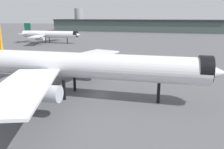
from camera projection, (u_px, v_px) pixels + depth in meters
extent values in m
plane|color=#56565B|center=(99.00, 95.00, 48.21)|extent=(900.00, 900.00, 0.00)
cylinder|color=white|center=(80.00, 65.00, 45.89)|extent=(50.98, 8.60, 5.21)
cone|color=white|center=(211.00, 72.00, 40.20)|extent=(6.06, 5.48, 5.10)
cylinder|color=black|center=(205.00, 70.00, 40.33)|extent=(2.69, 5.41, 5.26)
cube|color=white|center=(85.00, 56.00, 60.12)|extent=(16.03, 24.22, 0.42)
cylinder|color=#B7BAC1|center=(86.00, 65.00, 57.71)|extent=(7.28, 3.33, 2.86)
cube|color=white|center=(22.00, 87.00, 33.74)|extent=(13.46, 24.13, 0.42)
cylinder|color=#B7BAC1|center=(40.00, 93.00, 36.49)|extent=(7.28, 3.33, 2.86)
cube|color=white|center=(6.00, 54.00, 56.28)|extent=(5.17, 9.42, 0.31)
cylinder|color=black|center=(158.00, 93.00, 43.44)|extent=(0.62, 0.62, 4.17)
cylinder|color=black|center=(75.00, 82.00, 50.23)|extent=(0.62, 0.62, 4.17)
cylinder|color=black|center=(64.00, 90.00, 45.08)|extent=(0.62, 0.62, 4.17)
cylinder|color=white|center=(50.00, 34.00, 140.28)|extent=(37.09, 6.85, 4.24)
cone|color=white|center=(77.00, 35.00, 136.08)|extent=(4.95, 4.47, 4.15)
cone|color=white|center=(24.00, 34.00, 144.48)|extent=(5.78, 4.41, 4.03)
cylinder|color=black|center=(76.00, 34.00, 136.19)|extent=(2.21, 4.41, 4.28)
cube|color=white|center=(54.00, 34.00, 150.86)|extent=(11.70, 17.60, 0.34)
cylinder|color=#B7BAC1|center=(54.00, 36.00, 149.14)|extent=(5.32, 2.69, 2.33)
cube|color=white|center=(37.00, 36.00, 131.28)|extent=(9.72, 17.53, 0.34)
cylinder|color=#B7BAC1|center=(40.00, 38.00, 133.31)|extent=(5.32, 2.69, 2.33)
cube|color=#0F5138|center=(28.00, 28.00, 142.95)|extent=(4.44, 0.74, 6.78)
cube|color=white|center=(31.00, 33.00, 147.99)|extent=(3.78, 6.86, 0.25)
cube|color=white|center=(23.00, 34.00, 139.76)|extent=(3.78, 6.86, 0.25)
cylinder|color=black|center=(67.00, 41.00, 138.57)|extent=(0.51, 0.51, 3.39)
cylinder|color=black|center=(49.00, 40.00, 143.77)|extent=(0.51, 0.51, 3.39)
cylinder|color=black|center=(46.00, 41.00, 139.59)|extent=(0.51, 0.51, 3.39)
cube|color=#475651|center=(134.00, 26.00, 246.04)|extent=(184.52, 49.09, 11.82)
cube|color=#232628|center=(134.00, 20.00, 244.38)|extent=(184.85, 51.94, 1.20)
cylinder|color=#939399|center=(79.00, 20.00, 261.87)|extent=(10.30, 10.30, 25.26)
cube|color=black|center=(175.00, 70.00, 69.55)|extent=(2.70, 2.06, 0.20)
cube|color=beige|center=(175.00, 67.00, 69.35)|extent=(2.70, 2.06, 1.40)
sphere|color=black|center=(171.00, 70.00, 69.30)|extent=(0.44, 0.44, 0.44)
sphere|color=black|center=(172.00, 69.00, 70.62)|extent=(0.44, 0.44, 0.44)
sphere|color=black|center=(177.00, 71.00, 68.53)|extent=(0.44, 0.44, 0.44)
sphere|color=black|center=(178.00, 70.00, 69.86)|extent=(0.44, 0.44, 0.44)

